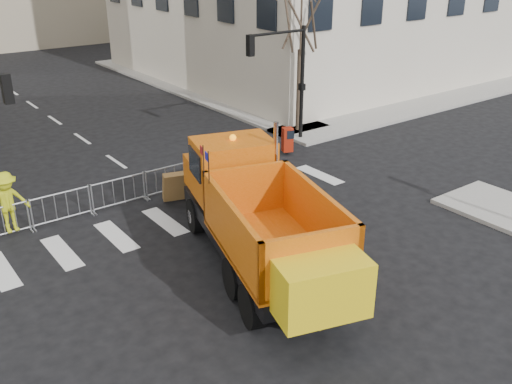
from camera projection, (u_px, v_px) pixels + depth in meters
ground at (292, 280)px, 16.19m from camera, size 120.00×120.00×0.00m
sidewalk_back at (153, 185)px, 22.41m from camera, size 64.00×5.00×0.15m
traffic_light_right at (302, 85)px, 26.75m from camera, size 0.18×0.18×5.40m
crowd_barriers at (145, 185)px, 21.15m from camera, size 12.60×0.60×1.10m
street_tree at (300, 57)px, 27.45m from camera, size 3.00×3.00×7.50m
plow_truck at (258, 215)px, 16.08m from camera, size 5.48×10.57×3.97m
cop_a at (250, 179)px, 20.72m from camera, size 0.81×0.72×1.86m
cop_b at (224, 171)px, 21.49m from camera, size 0.89×0.69×1.83m
cop_c at (221, 187)px, 20.34m from camera, size 1.00×0.79×1.59m
worker at (8, 202)px, 18.26m from camera, size 1.38×0.86×2.05m
newspaper_box at (287, 140)px, 25.62m from camera, size 0.56×0.53×1.10m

